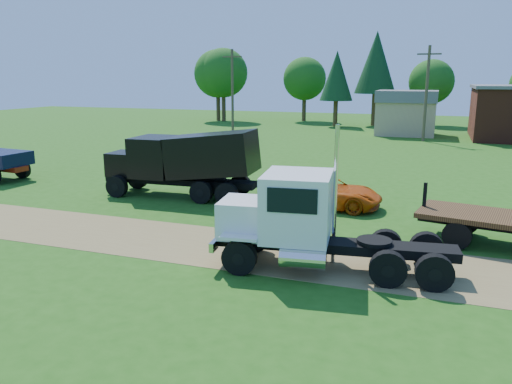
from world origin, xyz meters
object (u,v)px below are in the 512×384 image
(orange_pickup, at_px, (327,192))
(spectator_a, at_px, (251,231))
(white_semi_tractor, at_px, (300,220))
(black_dump_truck, at_px, (186,160))

(orange_pickup, xyz_separation_m, spectator_a, (-1.14, -7.44, 0.16))
(white_semi_tractor, relative_size, spectator_a, 4.49)
(white_semi_tractor, height_order, black_dump_truck, white_semi_tractor)
(black_dump_truck, relative_size, spectator_a, 4.73)
(orange_pickup, bearing_deg, spectator_a, 172.35)
(black_dump_truck, height_order, orange_pickup, black_dump_truck)
(white_semi_tractor, distance_m, orange_pickup, 8.04)
(white_semi_tractor, relative_size, black_dump_truck, 0.95)
(orange_pickup, bearing_deg, white_semi_tractor, -173.66)
(white_semi_tractor, bearing_deg, orange_pickup, 87.92)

